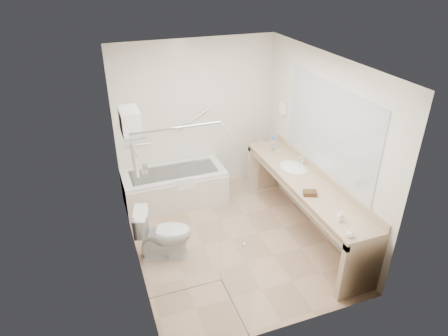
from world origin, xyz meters
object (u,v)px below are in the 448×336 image
object	(u,v)px
amenity_basket	(310,193)
vanity_counter	(304,193)
toilet	(164,233)
water_bottle_left	(272,144)
bathtub	(175,187)

from	to	relation	value
amenity_basket	vanity_counter	bearing A→B (deg)	67.30
toilet	water_bottle_left	bearing A→B (deg)	-50.22
vanity_counter	water_bottle_left	bearing A→B (deg)	90.82
vanity_counter	toilet	bearing A→B (deg)	175.66
amenity_basket	water_bottle_left	size ratio (longest dim) A/B	0.79
bathtub	amenity_basket	xyz separation A→B (m)	(1.38, -1.74, 0.60)
vanity_counter	water_bottle_left	size ratio (longest dim) A/B	12.65
bathtub	vanity_counter	distance (m)	2.09
toilet	amenity_basket	size ratio (longest dim) A/B	4.32
vanity_counter	toilet	world-z (taller)	vanity_counter
vanity_counter	amenity_basket	xyz separation A→B (m)	(-0.15, -0.35, 0.24)
vanity_counter	toilet	xyz separation A→B (m)	(-1.97, 0.15, -0.28)
toilet	amenity_basket	bearing A→B (deg)	-89.32
toilet	amenity_basket	world-z (taller)	amenity_basket
bathtub	toilet	bearing A→B (deg)	-109.97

